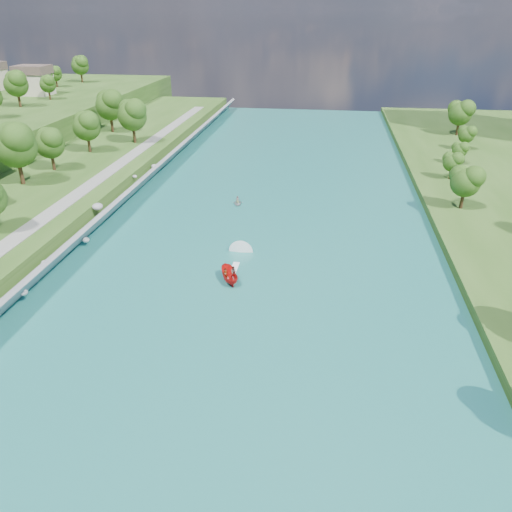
# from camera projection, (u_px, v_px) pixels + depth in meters

# --- Properties ---
(ground) EXTENTS (260.00, 260.00, 0.00)m
(ground) POSITION_uv_depth(u_px,v_px,m) (224.00, 342.00, 53.72)
(ground) COLOR #2D5119
(ground) RESTS_ON ground
(river_water) EXTENTS (55.00, 240.00, 0.10)m
(river_water) POSITION_uv_depth(u_px,v_px,m) (252.00, 259.00, 71.44)
(river_water) COLOR #1B675C
(river_water) RESTS_ON ground
(ridge_west) EXTENTS (60.00, 120.00, 9.00)m
(ridge_west) POSITION_uv_depth(u_px,v_px,m) (13.00, 114.00, 146.51)
(ridge_west) COLOR #2D5119
(ridge_west) RESTS_ON ground
(riprap_bank) EXTENTS (3.95, 236.00, 4.17)m
(riprap_bank) POSITION_uv_depth(u_px,v_px,m) (78.00, 239.00, 73.35)
(riprap_bank) COLOR slate
(riprap_bank) RESTS_ON ground
(riverside_path) EXTENTS (3.00, 200.00, 0.10)m
(riverside_path) POSITION_uv_depth(u_px,v_px,m) (36.00, 224.00, 74.03)
(riverside_path) COLOR gray
(riverside_path) RESTS_ON berm_west
(trees_ridge) EXTENTS (16.96, 69.94, 10.88)m
(trees_ridge) POSITION_uv_depth(u_px,v_px,m) (43.00, 79.00, 145.21)
(trees_ridge) COLOR #184312
(trees_ridge) RESTS_ON ridge_west
(motorboat) EXTENTS (3.60, 19.26, 2.02)m
(motorboat) POSITION_uv_depth(u_px,v_px,m) (231.00, 272.00, 66.18)
(motorboat) COLOR red
(motorboat) RESTS_ON river_water
(raft) EXTENTS (2.33, 2.99, 1.51)m
(raft) POSITION_uv_depth(u_px,v_px,m) (238.00, 203.00, 91.17)
(raft) COLOR gray
(raft) RESTS_ON river_water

